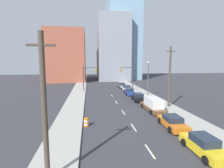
{
  "coord_description": "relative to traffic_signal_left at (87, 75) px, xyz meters",
  "views": [
    {
      "loc": [
        -4.97,
        -5.86,
        7.46
      ],
      "look_at": [
        0.44,
        34.6,
        2.2
      ],
      "focal_mm": 28.0,
      "sensor_mm": 36.0,
      "label": 1
    }
  ],
  "objects": [
    {
      "name": "building_office_center",
      "position": [
        10.25,
        29.25,
        8.57
      ],
      "size": [
        12.0,
        20.0,
        25.24
      ],
      "color": "gray",
      "rests_on": "ground"
    },
    {
      "name": "utility_pole_left_near",
      "position": [
        -2.21,
        -33.75,
        0.66
      ],
      "size": [
        1.6,
        0.32,
        9.18
      ],
      "color": "#473D33",
      "rests_on": "ground"
    },
    {
      "name": "lane_stripe_at_7m",
      "position": [
        5.4,
        -31.01,
        -4.05
      ],
      "size": [
        0.16,
        2.4,
        0.01
      ],
      "primitive_type": "cube",
      "color": "beige",
      "rests_on": "ground"
    },
    {
      "name": "utility_pole_right_mid",
      "position": [
        13.24,
        -17.89,
        1.01
      ],
      "size": [
        1.6,
        0.32,
        9.86
      ],
      "color": "#473D33",
      "rests_on": "ground"
    },
    {
      "name": "street_lamp",
      "position": [
        12.7,
        -9.28,
        0.35
      ],
      "size": [
        0.44,
        0.44,
        7.51
      ],
      "color": "#4C4C51",
      "rests_on": "ground"
    },
    {
      "name": "sidewalk_right",
      "position": [
        12.94,
        7.17,
        -3.96
      ],
      "size": [
        3.47,
        91.09,
        0.18
      ],
      "color": "#9E9B93",
      "rests_on": "ground"
    },
    {
      "name": "lane_stripe_at_32m",
      "position": [
        5.4,
        -6.64,
        -4.05
      ],
      "size": [
        0.16,
        2.4,
        0.01
      ],
      "primitive_type": "cube",
      "color": "beige",
      "rests_on": "ground"
    },
    {
      "name": "traffic_signal_left",
      "position": [
        0.0,
        0.0,
        0.0
      ],
      "size": [
        3.44,
        0.35,
        6.37
      ],
      "color": "#38383D",
      "rests_on": "ground"
    },
    {
      "name": "sedan_yellow",
      "position": [
        9.61,
        -31.92,
        -3.37
      ],
      "size": [
        2.04,
        4.65,
        1.5
      ],
      "rotation": [
        0.0,
        0.0,
        0.01
      ],
      "color": "gold",
      "rests_on": "ground"
    },
    {
      "name": "sidewalk_left",
      "position": [
        -2.15,
        7.17,
        -3.96
      ],
      "size": [
        3.47,
        91.09,
        0.18
      ],
      "color": "#9E9B93",
      "rests_on": "ground"
    },
    {
      "name": "lane_stripe_at_19m",
      "position": [
        5.4,
        -19.58,
        -4.05
      ],
      "size": [
        0.16,
        2.4,
        0.01
      ],
      "primitive_type": "cube",
      "color": "beige",
      "rests_on": "ground"
    },
    {
      "name": "sedan_white",
      "position": [
        10.01,
        -0.77,
        -3.39
      ],
      "size": [
        2.2,
        4.38,
        1.45
      ],
      "rotation": [
        0.0,
        0.0,
        0.06
      ],
      "color": "silver",
      "rests_on": "ground"
    },
    {
      "name": "sedan_black",
      "position": [
        9.73,
        -12.55,
        -3.38
      ],
      "size": [
        2.2,
        4.34,
        1.48
      ],
      "rotation": [
        0.0,
        0.0,
        -0.04
      ],
      "color": "black",
      "rests_on": "ground"
    },
    {
      "name": "lane_stripe_at_13m",
      "position": [
        5.4,
        -25.64,
        -4.05
      ],
      "size": [
        0.16,
        2.4,
        0.01
      ],
      "primitive_type": "cube",
      "color": "beige",
      "rests_on": "ground"
    },
    {
      "name": "sedan_blue",
      "position": [
        9.57,
        -5.97,
        -3.39
      ],
      "size": [
        2.22,
        4.85,
        1.45
      ],
      "rotation": [
        0.0,
        0.0,
        -0.06
      ],
      "color": "navy",
      "rests_on": "ground"
    },
    {
      "name": "sedan_gray",
      "position": [
        9.88,
        4.93,
        -3.42
      ],
      "size": [
        2.13,
        4.6,
        1.38
      ],
      "rotation": [
        0.0,
        0.0,
        -0.02
      ],
      "color": "slate",
      "rests_on": "ground"
    },
    {
      "name": "lane_stripe_at_25m",
      "position": [
        5.4,
        -13.1,
        -4.05
      ],
      "size": [
        0.16,
        2.4,
        0.01
      ],
      "primitive_type": "cube",
      "color": "beige",
      "rests_on": "ground"
    },
    {
      "name": "building_glass_right",
      "position": [
        15.18,
        33.25,
        13.24
      ],
      "size": [
        13.0,
        20.0,
        34.59
      ],
      "color": "#7A9EB7",
      "rests_on": "ground"
    },
    {
      "name": "sedan_orange",
      "position": [
        9.79,
        -26.2,
        -3.42
      ],
      "size": [
        2.27,
        4.83,
        1.35
      ],
      "rotation": [
        0.0,
        0.0,
        -0.03
      ],
      "color": "orange",
      "rests_on": "ground"
    },
    {
      "name": "box_truck_brown",
      "position": [
        10.07,
        -19.37,
        -3.08
      ],
      "size": [
        2.4,
        6.25,
        2.05
      ],
      "rotation": [
        0.0,
        0.0,
        0.03
      ],
      "color": "brown",
      "rests_on": "ground"
    },
    {
      "name": "traffic_barrel",
      "position": [
        0.05,
        -24.55,
        -3.58
      ],
      "size": [
        0.56,
        0.56,
        0.95
      ],
      "color": "orange",
      "rests_on": "ground"
    },
    {
      "name": "building_brick_left",
      "position": [
        -7.88,
        25.25,
        5.49
      ],
      "size": [
        14.0,
        16.0,
        19.08
      ],
      "color": "#9E513D",
      "rests_on": "ground"
    },
    {
      "name": "traffic_signal_right",
      "position": [
        10.86,
        0.0,
        0.0
      ],
      "size": [
        3.44,
        0.35,
        6.37
      ],
      "color": "#38383D",
      "rests_on": "ground"
    }
  ]
}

